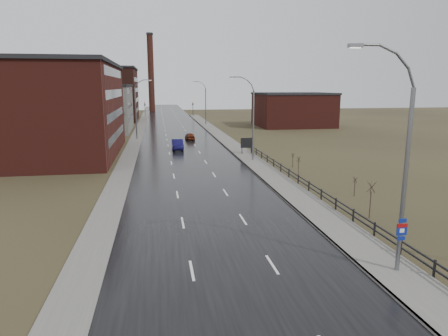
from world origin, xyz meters
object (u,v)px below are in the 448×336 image
object	(u,v)px
car_near	(177,145)
car_far	(190,137)
billboard	(247,143)
streetlight_main	(401,165)

from	to	relation	value
car_near	car_far	bearing A→B (deg)	75.55
billboard	streetlight_main	bearing A→B (deg)	-90.92
car_far	billboard	bearing A→B (deg)	110.50
billboard	car_far	distance (m)	19.22
billboard	car_near	size ratio (longest dim) A/B	0.51
billboard	car_far	xyz separation A→B (m)	(-7.07, 17.84, -1.01)
billboard	car_near	xyz separation A→B (m)	(-10.00, 6.37, -0.88)
streetlight_main	billboard	distance (m)	39.35
streetlight_main	car_far	size ratio (longest dim) A/B	2.95
billboard	car_far	world-z (taller)	billboard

